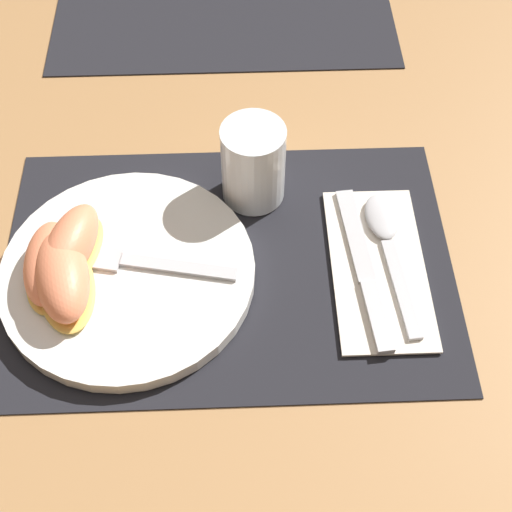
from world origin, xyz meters
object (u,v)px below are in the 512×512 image
at_px(citrus_wedge_0, 72,243).
at_px(citrus_wedge_2, 63,278).
at_px(fork, 128,261).
at_px(spoon, 386,235).
at_px(plate, 128,273).
at_px(citrus_wedge_1, 49,264).
at_px(juice_glass, 253,167).
at_px(knife, 365,270).

bearing_deg(citrus_wedge_0, citrus_wedge_2, -94.96).
bearing_deg(fork, spoon, 6.51).
bearing_deg(plate, citrus_wedge_1, -177.79).
height_order(juice_glass, knife, juice_glass).
distance_m(knife, citrus_wedge_0, 0.30).
xyz_separation_m(spoon, citrus_wedge_0, (-0.32, -0.02, 0.03)).
distance_m(juice_glass, citrus_wedge_2, 0.23).
distance_m(spoon, citrus_wedge_2, 0.33).
bearing_deg(citrus_wedge_2, citrus_wedge_1, 131.50).
bearing_deg(citrus_wedge_2, knife, 3.50).
bearing_deg(plate, juice_glass, 39.76).
bearing_deg(citrus_wedge_1, citrus_wedge_2, -48.50).
height_order(knife, citrus_wedge_1, citrus_wedge_1).
bearing_deg(spoon, citrus_wedge_1, -173.13).
bearing_deg(citrus_wedge_1, spoon, 6.87).
relative_size(spoon, citrus_wedge_1, 1.72).
xyz_separation_m(juice_glass, fork, (-0.13, -0.10, -0.02)).
distance_m(fork, citrus_wedge_0, 0.06).
bearing_deg(citrus_wedge_1, knife, -0.19).
xyz_separation_m(knife, citrus_wedge_1, (-0.32, 0.00, 0.03)).
relative_size(plate, juice_glass, 2.74).
bearing_deg(citrus_wedge_2, plate, 21.22).
bearing_deg(citrus_wedge_0, spoon, 3.47).
xyz_separation_m(juice_glass, citrus_wedge_2, (-0.19, -0.13, -0.01)).
relative_size(plate, spoon, 1.43).
bearing_deg(fork, citrus_wedge_0, 168.67).
bearing_deg(citrus_wedge_1, plate, 2.21).
xyz_separation_m(spoon, citrus_wedge_1, (-0.34, -0.04, 0.02)).
relative_size(fork, citrus_wedge_0, 1.70).
height_order(fork, citrus_wedge_0, citrus_wedge_0).
bearing_deg(plate, citrus_wedge_0, 160.52).
relative_size(plate, fork, 1.34).
relative_size(juice_glass, knife, 0.47).
distance_m(plate, citrus_wedge_2, 0.07).
bearing_deg(spoon, juice_glass, 152.87).
height_order(knife, fork, fork).
relative_size(knife, fork, 1.05).
bearing_deg(plate, citrus_wedge_2, -158.78).
xyz_separation_m(citrus_wedge_0, citrus_wedge_2, (-0.00, -0.04, -0.00)).
bearing_deg(citrus_wedge_2, spoon, 10.53).
xyz_separation_m(fork, citrus_wedge_2, (-0.06, -0.03, 0.02)).
xyz_separation_m(fork, citrus_wedge_1, (-0.08, -0.01, 0.01)).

